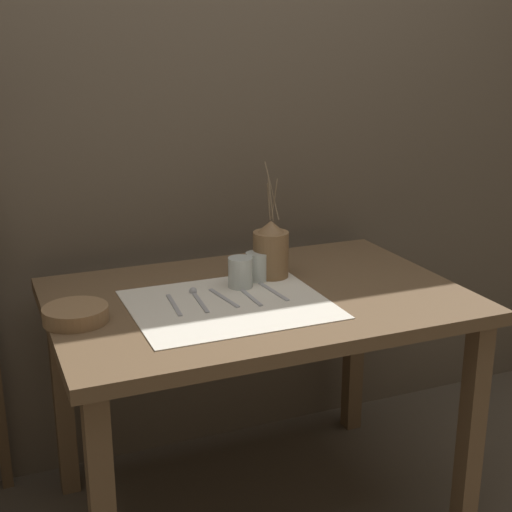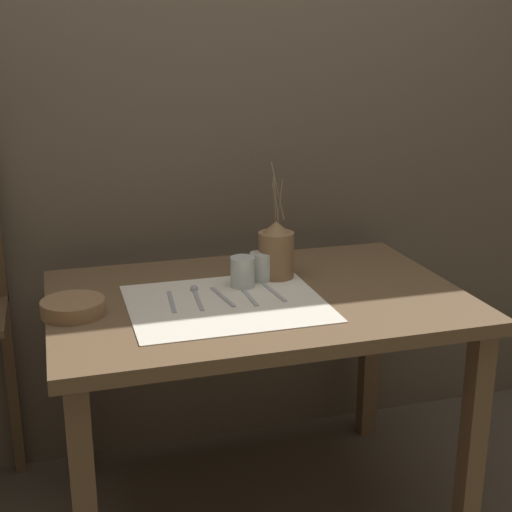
{
  "view_description": "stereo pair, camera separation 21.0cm",
  "coord_description": "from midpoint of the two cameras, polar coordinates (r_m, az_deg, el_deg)",
  "views": [
    {
      "loc": [
        -0.77,
        -1.86,
        1.49
      ],
      "look_at": [
        -0.0,
        0.0,
        0.88
      ],
      "focal_mm": 50.0,
      "sensor_mm": 36.0,
      "label": 1
    },
    {
      "loc": [
        -0.57,
        -1.93,
        1.49
      ],
      "look_at": [
        -0.0,
        0.0,
        0.88
      ],
      "focal_mm": 50.0,
      "sensor_mm": 36.0,
      "label": 2
    }
  ],
  "objects": [
    {
      "name": "ground_plane",
      "position": [
        2.5,
        2.64,
        -19.65
      ],
      "size": [
        12.0,
        12.0,
        0.0
      ],
      "primitive_type": "plane",
      "color": "brown"
    },
    {
      "name": "stone_wall_back",
      "position": [
        2.52,
        -0.91,
        10.34
      ],
      "size": [
        7.0,
        0.06,
        2.4
      ],
      "color": "brown",
      "rests_on": "ground_plane"
    },
    {
      "name": "wooden_table",
      "position": [
        2.17,
        2.87,
        -5.52
      ],
      "size": [
        1.23,
        0.82,
        0.76
      ],
      "color": "brown",
      "rests_on": "ground_plane"
    },
    {
      "name": "linen_cloth",
      "position": [
        2.06,
        0.52,
        -3.85
      ],
      "size": [
        0.56,
        0.47,
        0.0
      ],
      "color": "silver",
      "rests_on": "wooden_table"
    },
    {
      "name": "pitcher_with_flowers",
      "position": [
        2.26,
        4.28,
        0.32
      ],
      "size": [
        0.11,
        0.11,
        0.37
      ],
      "color": "olive",
      "rests_on": "wooden_table"
    },
    {
      "name": "wooden_bowl",
      "position": [
        2.01,
        -11.57,
        -4.1
      ],
      "size": [
        0.18,
        0.18,
        0.04
      ],
      "color": "#8E6B47",
      "rests_on": "wooden_table"
    },
    {
      "name": "glass_tumbler_near",
      "position": [
        2.18,
        1.67,
        -1.32
      ],
      "size": [
        0.08,
        0.08,
        0.09
      ],
      "color": "silver",
      "rests_on": "wooden_table"
    },
    {
      "name": "glass_tumbler_far",
      "position": [
        2.24,
        3.09,
        -0.88
      ],
      "size": [
        0.07,
        0.07,
        0.09
      ],
      "color": "silver",
      "rests_on": "wooden_table"
    },
    {
      "name": "fork_inner",
      "position": [
        2.06,
        -3.88,
        -3.73
      ],
      "size": [
        0.03,
        0.18,
        0.0
      ],
      "color": "#A8A8AD",
      "rests_on": "wooden_table"
    },
    {
      "name": "spoon_outer",
      "position": [
        2.13,
        -2.05,
        -3.02
      ],
      "size": [
        0.03,
        0.19,
        0.02
      ],
      "color": "#A8A8AD",
      "rests_on": "wooden_table"
    },
    {
      "name": "fork_outer",
      "position": [
        2.1,
        0.16,
        -3.33
      ],
      "size": [
        0.04,
        0.17,
        0.0
      ],
      "color": "#A8A8AD",
      "rests_on": "wooden_table"
    },
    {
      "name": "spoon_inner",
      "position": [
        2.16,
        1.77,
        -2.73
      ],
      "size": [
        0.02,
        0.19,
        0.02
      ],
      "color": "#A8A8AD",
      "rests_on": "wooden_table"
    },
    {
      "name": "knife_center",
      "position": [
        2.14,
        4.24,
        -2.94
      ],
      "size": [
        0.03,
        0.18,
        0.0
      ],
      "color": "#A8A8AD",
      "rests_on": "wooden_table"
    }
  ]
}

